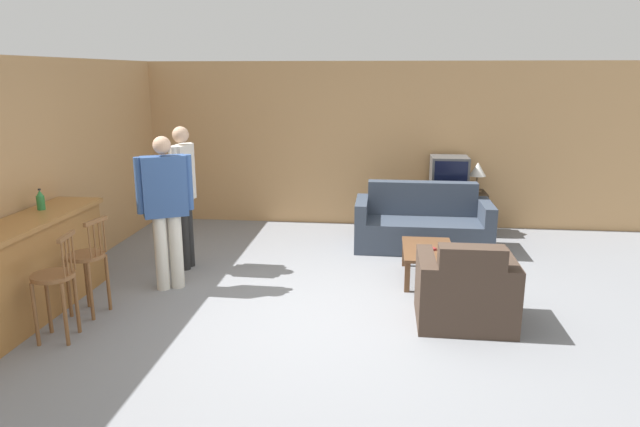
# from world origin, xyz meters

# --- Properties ---
(ground_plane) EXTENTS (24.00, 24.00, 0.00)m
(ground_plane) POSITION_xyz_m (0.00, 0.00, 0.00)
(ground_plane) COLOR gray
(wall_back) EXTENTS (9.40, 0.08, 2.60)m
(wall_back) POSITION_xyz_m (0.00, 3.74, 1.30)
(wall_back) COLOR tan
(wall_back) RESTS_ON ground_plane
(wall_left) EXTENTS (0.08, 8.74, 2.60)m
(wall_left) POSITION_xyz_m (-3.24, 1.37, 1.30)
(wall_left) COLOR tan
(wall_left) RESTS_ON ground_plane
(bar_counter) EXTENTS (0.55, 2.52, 1.01)m
(bar_counter) POSITION_xyz_m (-2.91, -0.49, 0.51)
(bar_counter) COLOR #A87038
(bar_counter) RESTS_ON ground_plane
(bar_chair_near) EXTENTS (0.43, 0.43, 1.02)m
(bar_chair_near) POSITION_xyz_m (-2.36, -0.79, 0.55)
(bar_chair_near) COLOR brown
(bar_chair_near) RESTS_ON ground_plane
(bar_chair_mid) EXTENTS (0.45, 0.45, 1.02)m
(bar_chair_mid) POSITION_xyz_m (-2.36, -0.20, 0.55)
(bar_chair_mid) COLOR brown
(bar_chair_mid) RESTS_ON ground_plane
(couch_far) EXTENTS (1.87, 0.85, 0.90)m
(couch_far) POSITION_xyz_m (1.18, 2.51, 0.32)
(couch_far) COLOR #384251
(couch_far) RESTS_ON ground_plane
(armchair_near) EXTENTS (0.93, 0.81, 0.88)m
(armchair_near) POSITION_xyz_m (1.44, -0.02, 0.32)
(armchair_near) COLOR #423328
(armchair_near) RESTS_ON ground_plane
(coffee_table) EXTENTS (0.60, 0.98, 0.38)m
(coffee_table) POSITION_xyz_m (1.17, 1.21, 0.33)
(coffee_table) COLOR brown
(coffee_table) RESTS_ON ground_plane
(tv_unit) EXTENTS (1.14, 0.56, 0.64)m
(tv_unit) POSITION_xyz_m (1.61, 3.37, 0.32)
(tv_unit) COLOR #2D2319
(tv_unit) RESTS_ON ground_plane
(tv) EXTENTS (0.56, 0.50, 0.54)m
(tv) POSITION_xyz_m (1.61, 3.37, 0.92)
(tv) COLOR #4C4C4C
(tv) RESTS_ON tv_unit
(bottle) EXTENTS (0.08, 0.08, 0.23)m
(bottle) POSITION_xyz_m (-3.00, 0.13, 1.11)
(bottle) COLOR #2D7F3D
(bottle) RESTS_ON bar_counter
(book_on_table) EXTENTS (0.21, 0.20, 0.03)m
(book_on_table) POSITION_xyz_m (1.16, 1.16, 0.40)
(book_on_table) COLOR maroon
(book_on_table) RESTS_ON coffee_table
(table_lamp) EXTENTS (0.25, 0.25, 0.46)m
(table_lamp) POSITION_xyz_m (2.04, 3.37, 0.98)
(table_lamp) COLOR brown
(table_lamp) RESTS_ON tv_unit
(person_by_window) EXTENTS (0.20, 0.50, 1.80)m
(person_by_window) POSITION_xyz_m (-1.85, 1.29, 1.04)
(person_by_window) COLOR black
(person_by_window) RESTS_ON ground_plane
(person_by_counter) EXTENTS (0.56, 0.40, 1.76)m
(person_by_counter) POSITION_xyz_m (-1.80, 0.58, 0.99)
(person_by_counter) COLOR silver
(person_by_counter) RESTS_ON ground_plane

